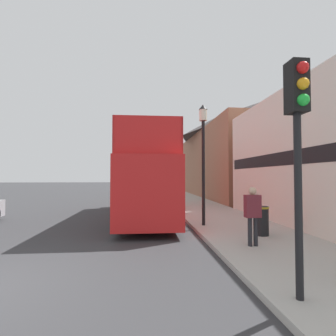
% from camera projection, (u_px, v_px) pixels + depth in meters
% --- Properties ---
extents(ground_plane, '(144.00, 144.00, 0.00)m').
position_uv_depth(ground_plane, '(107.00, 198.00, 25.50)').
color(ground_plane, '#333335').
extents(sidewalk, '(3.60, 108.00, 0.14)m').
position_uv_depth(sidewalk, '(185.00, 199.00, 23.23)').
color(sidewalk, '#ADAAA3').
rests_on(sidewalk, ground_plane).
extents(brick_terrace_rear, '(6.00, 23.82, 8.93)m').
position_uv_depth(brick_terrace_rear, '(220.00, 155.00, 29.19)').
color(brick_terrace_rear, '#9E664C').
rests_on(brick_terrace_rear, ground_plane).
extents(tour_bus, '(2.55, 10.55, 4.16)m').
position_uv_depth(tour_bus, '(147.00, 181.00, 13.78)').
color(tour_bus, red).
rests_on(tour_bus, ground_plane).
extents(parked_car_ahead_of_bus, '(1.90, 4.05, 1.38)m').
position_uv_depth(parked_car_ahead_of_bus, '(152.00, 194.00, 21.67)').
color(parked_car_ahead_of_bus, black).
rests_on(parked_car_ahead_of_bus, ground_plane).
extents(pedestrian_second, '(0.43, 0.24, 1.65)m').
position_uv_depth(pedestrian_second, '(253.00, 210.00, 7.36)').
color(pedestrian_second, '#232328').
rests_on(pedestrian_second, sidewalk).
extents(traffic_signal, '(0.28, 0.42, 3.82)m').
position_uv_depth(traffic_signal, '(298.00, 124.00, 4.20)').
color(traffic_signal, black).
rests_on(traffic_signal, sidewalk).
extents(lamp_post_nearest, '(0.35, 0.35, 4.88)m').
position_uv_depth(lamp_post_nearest, '(203.00, 142.00, 10.58)').
color(lamp_post_nearest, black).
rests_on(lamp_post_nearest, sidewalk).
extents(lamp_post_second, '(0.35, 0.35, 4.91)m').
position_uv_depth(lamp_post_second, '(175.00, 157.00, 19.40)').
color(lamp_post_second, black).
rests_on(lamp_post_second, sidewalk).
extents(lamp_post_third, '(0.35, 0.35, 4.85)m').
position_uv_depth(lamp_post_third, '(164.00, 164.00, 28.21)').
color(lamp_post_third, black).
rests_on(lamp_post_third, sidewalk).
extents(litter_bin, '(0.48, 0.48, 0.95)m').
position_uv_depth(litter_bin, '(262.00, 220.00, 8.68)').
color(litter_bin, black).
rests_on(litter_bin, sidewalk).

